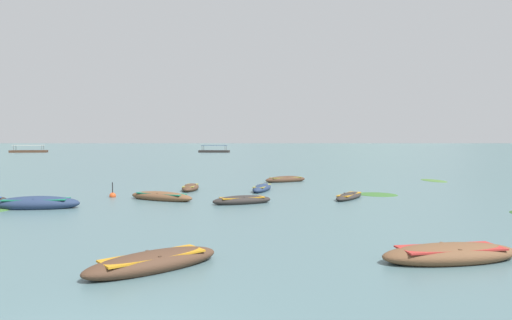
# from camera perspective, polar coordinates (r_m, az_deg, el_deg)

# --- Properties ---
(ground_plane) EXTENTS (6000.00, 6000.00, 0.00)m
(ground_plane) POSITION_cam_1_polar(r_m,az_deg,el_deg) (1505.99, 3.02, 2.25)
(ground_plane) COLOR slate
(mountain_1) EXTENTS (941.19, 941.19, 251.92)m
(mountain_1) POSITION_cam_1_polar(r_m,az_deg,el_deg) (2294.59, -7.24, 5.42)
(mountain_1) COLOR slate
(mountain_1) RESTS_ON ground
(mountain_2) EXTENTS (1518.53, 1518.53, 518.23)m
(mountain_2) POSITION_cam_1_polar(r_m,az_deg,el_deg) (2444.31, 12.93, 8.33)
(mountain_2) COLOR slate
(mountain_2) RESTS_ON ground
(rowboat_0) EXTENTS (1.65, 4.10, 0.55)m
(rowboat_0) POSITION_cam_1_polar(r_m,az_deg,el_deg) (30.54, 0.79, -3.67)
(rowboat_0) COLOR navy
(rowboat_0) RESTS_ON ground
(rowboat_1) EXTENTS (4.42, 2.03, 0.78)m
(rowboat_1) POSITION_cam_1_polar(r_m,az_deg,el_deg) (25.05, -26.66, -5.09)
(rowboat_1) COLOR navy
(rowboat_1) RESTS_ON ground
(rowboat_3) EXTENTS (2.53, 3.67, 0.43)m
(rowboat_3) POSITION_cam_1_polar(r_m,az_deg,el_deg) (26.85, 12.02, -4.63)
(rowboat_3) COLOR #2D2826
(rowboat_3) RESTS_ON ground
(rowboat_5) EXTENTS (4.38, 2.70, 0.63)m
(rowboat_5) POSITION_cam_1_polar(r_m,az_deg,el_deg) (26.17, -12.24, -4.69)
(rowboat_5) COLOR brown
(rowboat_5) RESTS_ON ground
(rowboat_6) EXTENTS (1.17, 3.33, 0.54)m
(rowboat_6) POSITION_cam_1_polar(r_m,az_deg,el_deg) (31.19, -8.53, -3.58)
(rowboat_6) COLOR #4C3323
(rowboat_6) RESTS_ON ground
(rowboat_7) EXTENTS (3.61, 3.44, 0.60)m
(rowboat_7) POSITION_cam_1_polar(r_m,az_deg,el_deg) (12.28, -13.22, -12.81)
(rowboat_7) COLOR #4C3323
(rowboat_7) RESTS_ON ground
(rowboat_8) EXTENTS (4.34, 2.29, 0.63)m
(rowboat_8) POSITION_cam_1_polar(r_m,az_deg,el_deg) (13.89, 23.98, -11.13)
(rowboat_8) COLOR brown
(rowboat_8) RESTS_ON ground
(rowboat_9) EXTENTS (3.85, 2.88, 0.63)m
(rowboat_9) POSITION_cam_1_polar(r_m,az_deg,el_deg) (37.15, 3.86, -2.56)
(rowboat_9) COLOR #4C3323
(rowboat_9) RESTS_ON ground
(rowboat_10) EXTENTS (3.49, 2.35, 0.57)m
(rowboat_10) POSITION_cam_1_polar(r_m,az_deg,el_deg) (24.12, -1.82, -5.28)
(rowboat_10) COLOR #2D2826
(rowboat_10) RESTS_ON ground
(ferry_0) EXTENTS (11.40, 7.44, 2.54)m
(ferry_0) POSITION_cam_1_polar(r_m,az_deg,el_deg) (156.70, -27.47, 1.04)
(ferry_0) COLOR #4C3323
(ferry_0) RESTS_ON ground
(ferry_1) EXTENTS (9.76, 3.68, 2.54)m
(ferry_1) POSITION_cam_1_polar(r_m,az_deg,el_deg) (139.43, -5.46, 1.16)
(ferry_1) COLOR #2D2826
(ferry_1) RESTS_ON ground
(mooring_buoy) EXTENTS (0.40, 0.40, 1.03)m
(mooring_buoy) POSITION_cam_1_polar(r_m,az_deg,el_deg) (28.31, -18.17, -4.42)
(mooring_buoy) COLOR #DB4C1E
(mooring_buoy) RESTS_ON ground
(weed_patch_3) EXTENTS (2.24, 3.65, 0.14)m
(weed_patch_3) POSITION_cam_1_polar(r_m,az_deg,el_deg) (41.15, 22.13, -2.52)
(weed_patch_3) COLOR #477033
(weed_patch_3) RESTS_ON ground
(weed_patch_4) EXTENTS (3.40, 3.29, 0.14)m
(weed_patch_4) POSITION_cam_1_polar(r_m,az_deg,el_deg) (29.24, 15.49, -4.37)
(weed_patch_4) COLOR #38662D
(weed_patch_4) RESTS_ON ground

